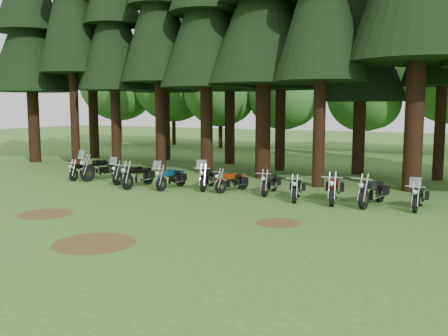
% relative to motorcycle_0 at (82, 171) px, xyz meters
% --- Properties ---
extents(ground, '(120.00, 120.00, 0.00)m').
position_rel_motorcycle_0_xyz_m(ground, '(7.78, -4.76, -0.40)').
color(ground, '#356522').
rests_on(ground, ground).
extents(pine_front_0, '(5.49, 5.49, 16.17)m').
position_rel_motorcycle_0_xyz_m(pine_front_0, '(-8.43, 4.52, 9.28)').
color(pine_front_0, black).
rests_on(pine_front_0, ground).
extents(pine_front_2, '(4.32, 4.32, 16.22)m').
position_rel_motorcycle_0_xyz_m(pine_front_2, '(-2.00, 5.06, 9.31)').
color(pine_front_2, black).
rests_on(pine_front_2, ground).
extents(pine_back_0, '(5.00, 5.00, 17.21)m').
position_rel_motorcycle_0_xyz_m(pine_back_0, '(-6.90, 8.49, 9.90)').
color(pine_back_0, black).
rests_on(pine_back_0, ground).
extents(pine_back_1, '(4.52, 4.52, 16.22)m').
position_rel_motorcycle_0_xyz_m(pine_back_1, '(-1.48, 9.58, 9.31)').
color(pine_back_1, black).
rests_on(pine_back_1, ground).
extents(pine_back_2, '(4.85, 4.85, 16.30)m').
position_rel_motorcycle_0_xyz_m(pine_back_2, '(3.40, 9.64, 9.36)').
color(pine_back_2, black).
rests_on(pine_back_2, ground).
extents(pine_back_4, '(4.94, 4.94, 13.78)m').
position_rel_motorcycle_0_xyz_m(pine_back_4, '(11.81, 8.48, 7.85)').
color(pine_back_4, black).
rests_on(pine_back_4, ground).
extents(decid_0, '(8.00, 7.78, 10.00)m').
position_rel_motorcycle_0_xyz_m(decid_0, '(-14.32, 20.50, 5.49)').
color(decid_0, black).
rests_on(decid_0, ground).
extents(decid_1, '(7.91, 7.69, 9.88)m').
position_rel_motorcycle_0_xyz_m(decid_1, '(-8.21, 21.00, 5.43)').
color(decid_1, black).
rests_on(decid_1, ground).
extents(decid_2, '(6.72, 6.53, 8.40)m').
position_rel_motorcycle_0_xyz_m(decid_2, '(-2.66, 20.02, 4.55)').
color(decid_2, black).
rests_on(decid_2, ground).
extents(decid_3, '(6.12, 5.95, 7.65)m').
position_rel_motorcycle_0_xyz_m(decid_3, '(3.06, 20.37, 4.11)').
color(decid_3, black).
rests_on(decid_3, ground).
extents(decid_4, '(5.93, 5.76, 7.41)m').
position_rel_motorcycle_0_xyz_m(decid_4, '(9.36, 21.56, 3.97)').
color(decid_4, black).
rests_on(decid_4, ground).
extents(dirt_patch_0, '(1.80, 1.80, 0.01)m').
position_rel_motorcycle_0_xyz_m(dirt_patch_0, '(4.78, -6.76, -0.40)').
color(dirt_patch_0, '#4C3D1E').
rests_on(dirt_patch_0, ground).
extents(dirt_patch_1, '(1.40, 1.40, 0.01)m').
position_rel_motorcycle_0_xyz_m(dirt_patch_1, '(12.28, -4.26, -0.40)').
color(dirt_patch_1, '#4C3D1E').
rests_on(dirt_patch_1, ground).
extents(dirt_patch_2, '(2.20, 2.20, 0.01)m').
position_rel_motorcycle_0_xyz_m(dirt_patch_2, '(8.78, -8.76, -0.40)').
color(dirt_patch_2, '#4C3D1E').
rests_on(dirt_patch_2, ground).
extents(motorcycle_0, '(0.40, 1.94, 0.79)m').
position_rel_motorcycle_0_xyz_m(motorcycle_0, '(0.00, 0.00, 0.00)').
color(motorcycle_0, black).
rests_on(motorcycle_0, ground).
extents(motorcycle_1, '(0.96, 2.46, 1.56)m').
position_rel_motorcycle_0_xyz_m(motorcycle_1, '(1.04, 0.35, 0.12)').
color(motorcycle_1, black).
rests_on(motorcycle_1, ground).
extents(motorcycle_2, '(0.40, 2.14, 1.35)m').
position_rel_motorcycle_0_xyz_m(motorcycle_2, '(2.85, 0.06, 0.05)').
color(motorcycle_2, black).
rests_on(motorcycle_2, ground).
extents(motorcycle_3, '(0.36, 2.31, 0.94)m').
position_rel_motorcycle_0_xyz_m(motorcycle_3, '(4.00, -0.62, 0.07)').
color(motorcycle_3, black).
rests_on(motorcycle_3, ground).
extents(motorcycle_4, '(0.40, 2.15, 1.35)m').
position_rel_motorcycle_0_xyz_m(motorcycle_4, '(5.62, -0.37, 0.05)').
color(motorcycle_4, black).
rests_on(motorcycle_4, ground).
extents(motorcycle_5, '(0.88, 2.22, 1.41)m').
position_rel_motorcycle_0_xyz_m(motorcycle_5, '(7.06, 0.35, 0.07)').
color(motorcycle_5, black).
rests_on(motorcycle_5, ground).
extents(motorcycle_6, '(0.70, 1.90, 0.79)m').
position_rel_motorcycle_0_xyz_m(motorcycle_6, '(8.34, 0.28, 0.00)').
color(motorcycle_6, black).
rests_on(motorcycle_6, ground).
extents(motorcycle_7, '(0.38, 2.04, 0.83)m').
position_rel_motorcycle_0_xyz_m(motorcycle_7, '(9.99, 0.49, 0.02)').
color(motorcycle_7, black).
rests_on(motorcycle_7, ground).
extents(motorcycle_8, '(0.62, 1.98, 0.82)m').
position_rel_motorcycle_0_xyz_m(motorcycle_8, '(11.44, -0.27, 0.01)').
color(motorcycle_8, black).
rests_on(motorcycle_8, ground).
extents(motorcycle_9, '(0.60, 2.32, 0.95)m').
position_rel_motorcycle_0_xyz_m(motorcycle_9, '(12.87, -0.10, 0.08)').
color(motorcycle_9, black).
rests_on(motorcycle_9, ground).
extents(motorcycle_10, '(0.52, 2.34, 0.95)m').
position_rel_motorcycle_0_xyz_m(motorcycle_10, '(14.30, -0.05, 0.08)').
color(motorcycle_10, black).
rests_on(motorcycle_10, ground).
extents(motorcycle_11, '(0.38, 2.01, 1.27)m').
position_rel_motorcycle_0_xyz_m(motorcycle_11, '(15.89, 0.03, 0.02)').
color(motorcycle_11, black).
rests_on(motorcycle_11, ground).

